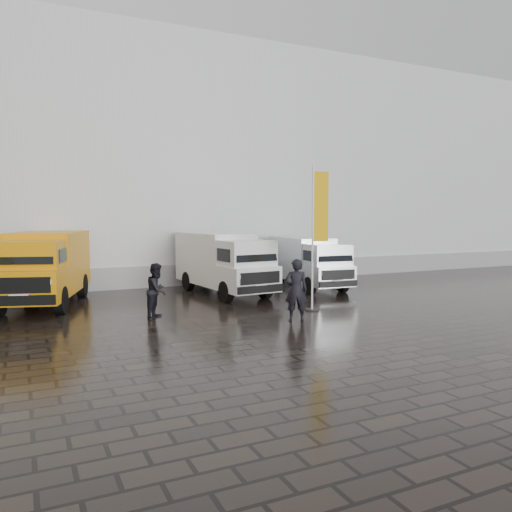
{
  "coord_description": "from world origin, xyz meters",
  "views": [
    {
      "loc": [
        -8.5,
        -14.76,
        3.29
      ],
      "look_at": [
        -0.48,
        2.2,
        1.79
      ],
      "focal_mm": 35.0,
      "sensor_mm": 36.0,
      "label": 1
    }
  ],
  "objects_px": {
    "van_white": "(224,264)",
    "wheelie_bin": "(339,268)",
    "van_silver": "(309,263)",
    "person_tent": "(157,290)",
    "flagpole": "(317,230)",
    "person_front": "(296,290)",
    "van_yellow": "(44,269)"
  },
  "relations": [
    {
      "from": "van_silver",
      "to": "flagpole",
      "type": "height_order",
      "value": "flagpole"
    },
    {
      "from": "wheelie_bin",
      "to": "flagpole",
      "type": "bearing_deg",
      "value": -141.23
    },
    {
      "from": "van_white",
      "to": "flagpole",
      "type": "height_order",
      "value": "flagpole"
    },
    {
      "from": "flagpole",
      "to": "person_front",
      "type": "bearing_deg",
      "value": -140.04
    },
    {
      "from": "van_yellow",
      "to": "wheelie_bin",
      "type": "relative_size",
      "value": 6.25
    },
    {
      "from": "person_front",
      "to": "wheelie_bin",
      "type": "bearing_deg",
      "value": -107.15
    },
    {
      "from": "flagpole",
      "to": "person_tent",
      "type": "relative_size",
      "value": 2.84
    },
    {
      "from": "van_silver",
      "to": "person_front",
      "type": "distance_m",
      "value": 7.33
    },
    {
      "from": "van_white",
      "to": "wheelie_bin",
      "type": "distance_m",
      "value": 8.34
    },
    {
      "from": "van_white",
      "to": "wheelie_bin",
      "type": "xyz_separation_m",
      "value": [
        7.81,
        2.82,
        -0.82
      ]
    },
    {
      "from": "van_white",
      "to": "van_silver",
      "type": "xyz_separation_m",
      "value": [
        4.17,
        0.0,
        -0.13
      ]
    },
    {
      "from": "wheelie_bin",
      "to": "person_tent",
      "type": "distance_m",
      "value": 13.22
    },
    {
      "from": "wheelie_bin",
      "to": "person_tent",
      "type": "xyz_separation_m",
      "value": [
        -11.56,
        -6.4,
        0.42
      ]
    },
    {
      "from": "van_silver",
      "to": "flagpole",
      "type": "distance_m",
      "value": 5.61
    },
    {
      "from": "van_silver",
      "to": "person_front",
      "type": "relative_size",
      "value": 2.7
    },
    {
      "from": "van_white",
      "to": "person_front",
      "type": "xyz_separation_m",
      "value": [
        0.03,
        -6.05,
        -0.3
      ]
    },
    {
      "from": "van_yellow",
      "to": "person_tent",
      "type": "xyz_separation_m",
      "value": [
        3.2,
        -3.96,
        -0.46
      ]
    },
    {
      "from": "van_silver",
      "to": "wheelie_bin",
      "type": "distance_m",
      "value": 4.66
    },
    {
      "from": "flagpole",
      "to": "wheelie_bin",
      "type": "height_order",
      "value": "flagpole"
    },
    {
      "from": "person_front",
      "to": "van_yellow",
      "type": "bearing_deg",
      "value": -18.55
    },
    {
      "from": "person_tent",
      "to": "van_silver",
      "type": "bearing_deg",
      "value": -28.58
    },
    {
      "from": "van_white",
      "to": "person_tent",
      "type": "bearing_deg",
      "value": -141.73
    },
    {
      "from": "wheelie_bin",
      "to": "person_tent",
      "type": "bearing_deg",
      "value": -162.88
    },
    {
      "from": "flagpole",
      "to": "wheelie_bin",
      "type": "bearing_deg",
      "value": 50.63
    },
    {
      "from": "wheelie_bin",
      "to": "van_yellow",
      "type": "bearing_deg",
      "value": 177.53
    },
    {
      "from": "van_silver",
      "to": "person_tent",
      "type": "distance_m",
      "value": 8.7
    },
    {
      "from": "person_tent",
      "to": "flagpole",
      "type": "bearing_deg",
      "value": -64.78
    },
    {
      "from": "van_yellow",
      "to": "person_tent",
      "type": "bearing_deg",
      "value": -34.14
    },
    {
      "from": "van_yellow",
      "to": "van_silver",
      "type": "xyz_separation_m",
      "value": [
        11.12,
        -0.38,
        -0.19
      ]
    },
    {
      "from": "van_white",
      "to": "wheelie_bin",
      "type": "height_order",
      "value": "van_white"
    },
    {
      "from": "flagpole",
      "to": "person_tent",
      "type": "distance_m",
      "value": 5.82
    },
    {
      "from": "wheelie_bin",
      "to": "van_white",
      "type": "bearing_deg",
      "value": -172.0
    }
  ]
}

